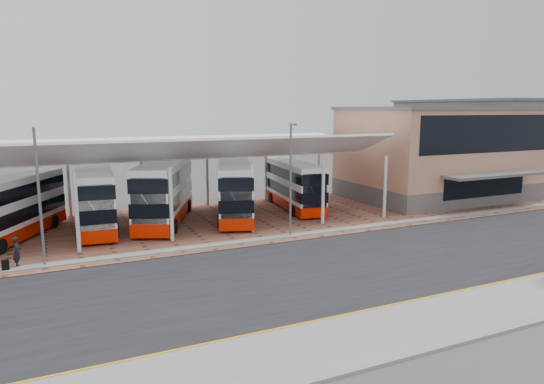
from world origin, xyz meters
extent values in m
plane|color=#41433E|center=(0.00, 0.00, 0.00)|extent=(140.00, 140.00, 0.00)
cube|color=black|center=(0.00, -1.00, 0.01)|extent=(120.00, 14.00, 0.02)
cube|color=brown|center=(2.00, 13.00, 0.03)|extent=(72.00, 16.00, 0.06)
cube|color=gray|center=(0.00, -9.00, 0.07)|extent=(120.00, 4.00, 0.14)
cube|color=gray|center=(0.00, 6.20, 0.07)|extent=(120.00, 0.80, 0.14)
cube|color=#F4A20E|center=(0.00, -7.00, 0.03)|extent=(120.00, 0.12, 0.01)
cube|color=#F4A20E|center=(0.00, -6.70, 0.03)|extent=(120.00, 0.12, 0.01)
cylinder|color=silver|center=(-12.00, 8.50, 2.60)|extent=(0.26, 0.26, 5.20)
cylinder|color=silver|center=(-12.00, 19.50, 2.30)|extent=(0.26, 0.26, 4.60)
cylinder|color=silver|center=(-6.00, 8.50, 2.60)|extent=(0.26, 0.26, 5.20)
cylinder|color=silver|center=(-6.00, 19.50, 2.30)|extent=(0.26, 0.26, 4.60)
cylinder|color=silver|center=(0.00, 8.50, 2.60)|extent=(0.26, 0.26, 5.20)
cylinder|color=silver|center=(0.00, 19.50, 2.30)|extent=(0.26, 0.26, 4.60)
cylinder|color=silver|center=(6.00, 8.50, 2.60)|extent=(0.26, 0.26, 5.20)
cylinder|color=silver|center=(6.00, 19.50, 2.30)|extent=(0.26, 0.26, 4.60)
cylinder|color=silver|center=(12.00, 8.50, 2.60)|extent=(0.26, 0.26, 5.20)
cylinder|color=silver|center=(12.00, 19.50, 2.30)|extent=(0.26, 0.26, 4.60)
cube|color=white|center=(-6.00, 10.70, 6.10)|extent=(37.00, 4.95, 1.95)
cube|color=white|center=(-6.00, 16.30, 5.90)|extent=(37.00, 7.12, 1.43)
cube|color=#595654|center=(23.00, 14.00, 0.90)|extent=(18.00, 12.00, 1.80)
cube|color=tan|center=(23.00, 14.00, 5.40)|extent=(18.00, 12.00, 7.20)
cube|color=black|center=(23.00, 8.10, 6.80)|extent=(16.00, 0.25, 3.40)
cube|color=black|center=(23.00, 8.10, 2.10)|extent=(10.00, 0.25, 2.20)
cube|color=#595654|center=(23.00, 7.00, 3.20)|extent=(11.00, 2.40, 0.25)
cube|color=#595654|center=(23.00, 14.00, 9.10)|extent=(18.40, 12.40, 0.30)
cube|color=#5B5E5F|center=(48.00, 24.00, 5.00)|extent=(30.00, 20.00, 10.00)
cube|color=#595654|center=(48.00, 24.00, 10.10)|extent=(30.50, 20.50, 0.30)
cylinder|color=slate|center=(-14.00, 6.30, 4.00)|extent=(0.16, 0.16, 8.00)
cube|color=slate|center=(-14.00, 6.00, 8.00)|extent=(0.15, 0.90, 0.15)
cylinder|color=slate|center=(2.00, 6.30, 4.00)|extent=(0.16, 0.16, 8.00)
cube|color=slate|center=(2.00, 6.00, 8.00)|extent=(0.15, 0.90, 0.15)
cube|color=white|center=(-15.96, 13.57, 2.37)|extent=(7.05, 10.51, 4.14)
cube|color=red|center=(-15.96, 13.57, 0.69)|extent=(7.10, 10.56, 0.87)
cube|color=black|center=(-15.96, 13.57, 1.94)|extent=(7.10, 10.56, 0.92)
cube|color=black|center=(-15.96, 13.57, 3.48)|extent=(7.10, 10.56, 0.92)
cylinder|color=black|center=(-16.46, 10.00, 0.54)|extent=(0.69, 0.98, 0.96)
cylinder|color=black|center=(-15.46, 17.13, 0.54)|extent=(0.69, 0.98, 0.96)
cylinder|color=black|center=(-13.32, 16.02, 0.54)|extent=(0.69, 0.98, 0.96)
cube|color=white|center=(-10.36, 14.67, 2.49)|extent=(3.38, 11.29, 4.35)
cube|color=red|center=(-10.36, 14.67, 0.72)|extent=(3.42, 11.33, 0.91)
cube|color=black|center=(-10.36, 14.67, 2.03)|extent=(3.42, 11.33, 0.96)
cube|color=black|center=(-10.36, 14.67, 3.65)|extent=(3.42, 11.33, 0.96)
cube|color=black|center=(-10.79, 9.18, 2.39)|extent=(2.28, 0.28, 3.64)
cylinder|color=black|center=(-11.90, 11.22, 0.57)|extent=(0.36, 1.03, 1.01)
cylinder|color=black|center=(-9.38, 11.03, 0.57)|extent=(0.36, 1.03, 1.01)
cylinder|color=black|center=(-11.35, 18.32, 0.57)|extent=(0.36, 1.03, 1.01)
cylinder|color=black|center=(-8.83, 18.13, 0.57)|extent=(0.36, 1.03, 1.01)
cube|color=white|center=(-5.12, 14.47, 2.63)|extent=(7.10, 11.90, 4.61)
cube|color=red|center=(-5.12, 14.47, 0.76)|extent=(7.15, 11.96, 0.97)
cube|color=black|center=(-5.12, 14.47, 2.15)|extent=(7.15, 11.96, 1.02)
cube|color=black|center=(-5.12, 14.47, 3.87)|extent=(7.15, 11.96, 1.02)
cube|color=black|center=(-7.41, 9.10, 2.53)|extent=(2.26, 1.05, 3.86)
cylinder|color=black|center=(-7.83, 11.53, 0.60)|extent=(0.70, 1.10, 1.07)
cylinder|color=black|center=(-5.37, 10.47, 0.60)|extent=(0.70, 1.10, 1.07)
cylinder|color=black|center=(-4.87, 18.47, 0.60)|extent=(0.70, 1.10, 1.07)
cylinder|color=black|center=(-2.40, 17.42, 0.60)|extent=(0.70, 1.10, 1.07)
cube|color=white|center=(0.53, 13.70, 2.50)|extent=(6.06, 11.40, 4.37)
cube|color=red|center=(0.53, 13.70, 0.72)|extent=(6.11, 11.46, 0.92)
cube|color=black|center=(0.53, 13.70, 2.04)|extent=(6.11, 11.46, 0.97)
cube|color=black|center=(0.53, 13.70, 3.67)|extent=(6.11, 11.46, 0.97)
cube|color=black|center=(-1.28, 8.46, 2.40)|extent=(2.20, 0.84, 3.66)
cylinder|color=black|center=(-1.84, 10.74, 0.57)|extent=(0.60, 1.05, 1.02)
cylinder|color=black|center=(0.56, 9.90, 0.57)|extent=(0.60, 1.05, 1.02)
cylinder|color=black|center=(0.50, 17.50, 0.57)|extent=(0.60, 1.05, 1.02)
cylinder|color=black|center=(2.90, 16.67, 0.57)|extent=(0.60, 1.05, 1.02)
cube|color=white|center=(6.73, 14.90, 2.30)|extent=(3.74, 10.50, 4.02)
cube|color=red|center=(6.73, 14.90, 0.67)|extent=(3.78, 10.54, 0.84)
cube|color=black|center=(6.73, 14.90, 1.88)|extent=(3.78, 10.54, 0.89)
cube|color=black|center=(6.73, 14.90, 3.38)|extent=(3.78, 10.54, 0.89)
cube|color=black|center=(6.03, 9.86, 2.21)|extent=(2.09, 0.38, 3.36)
cylinder|color=black|center=(5.12, 11.80, 0.53)|extent=(0.39, 0.96, 0.93)
cylinder|color=black|center=(7.43, 11.48, 0.53)|extent=(0.39, 0.96, 0.93)
cylinder|color=black|center=(6.03, 18.32, 0.53)|extent=(0.39, 0.96, 0.93)
cylinder|color=black|center=(8.35, 17.99, 0.53)|extent=(0.39, 0.96, 0.93)
imported|color=black|center=(-15.40, 6.69, 0.96)|extent=(0.45, 0.67, 1.80)
cube|color=black|center=(-15.99, 6.16, 0.39)|extent=(0.38, 0.27, 0.65)
camera|label=1|loc=(-13.37, -23.75, 9.06)|focal=32.00mm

